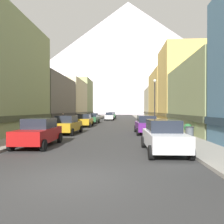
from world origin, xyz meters
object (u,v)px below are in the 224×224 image
at_px(car_driving_1, 109,116).
at_px(pedestrian_0, 63,120).
at_px(car_left_1, 67,125).
at_px(streetlamp_right, 155,96).
at_px(car_left_3, 92,118).
at_px(car_right_1, 146,125).
at_px(car_driving_0, 112,115).
at_px(car_left_2, 85,120).
at_px(car_right_0, 164,136).
at_px(potted_plant_0, 188,129).
at_px(trash_bin_right, 189,133).
at_px(car_left_0, 39,132).

relative_size(car_driving_1, pedestrian_0, 2.52).
distance_m(car_left_1, streetlamp_right, 11.18).
distance_m(car_left_3, car_right_1, 17.55).
height_order(car_left_3, car_driving_0, same).
height_order(car_left_2, car_driving_0, same).
distance_m(car_right_0, car_right_1, 9.29).
relative_size(car_driving_1, potted_plant_0, 4.25).
relative_size(car_left_2, car_driving_1, 1.01).
distance_m(car_driving_0, trash_bin_right, 43.04).
height_order(car_left_1, car_left_2, same).
relative_size(potted_plant_0, streetlamp_right, 0.18).
height_order(car_left_2, trash_bin_right, car_left_2).
distance_m(car_right_0, potted_plant_0, 7.28).
relative_size(car_right_1, pedestrian_0, 2.54).
bearing_deg(car_right_0, trash_bin_right, 56.89).
distance_m(car_left_1, car_driving_0, 37.61).
distance_m(car_left_1, car_left_3, 16.44).
relative_size(car_left_2, car_driving_0, 1.01).
height_order(car_driving_1, trash_bin_right, car_driving_1).
height_order(pedestrian_0, streetlamp_right, streetlamp_right).
distance_m(car_left_2, car_left_3, 7.33).
height_order(car_left_2, car_driving_1, same).
bearing_deg(car_left_1, car_driving_1, 85.48).
distance_m(car_left_3, pedestrian_0, 9.72).
bearing_deg(car_right_0, pedestrian_0, 122.63).
distance_m(car_left_1, car_driving_1, 27.96).
bearing_deg(car_right_0, car_left_1, 131.25).
height_order(car_left_0, car_left_3, same).
height_order(car_driving_1, pedestrian_0, pedestrian_0).
xyz_separation_m(car_left_1, streetlamp_right, (9.15, 5.63, 3.09)).
bearing_deg(car_right_1, car_driving_1, 101.21).
height_order(car_left_1, streetlamp_right, streetlamp_right).
relative_size(car_left_0, car_left_1, 1.00).
bearing_deg(car_left_2, car_driving_0, 85.58).
bearing_deg(car_left_3, car_left_2, -90.00).
bearing_deg(car_left_1, car_left_0, -89.99).
height_order(car_left_2, potted_plant_0, car_left_2).
relative_size(trash_bin_right, pedestrian_0, 0.56).
bearing_deg(car_left_2, car_driving_1, 83.32).
xyz_separation_m(car_left_2, pedestrian_0, (-2.45, -2.08, 0.06)).
xyz_separation_m(trash_bin_right, pedestrian_0, (-12.60, 11.78, 0.32)).
height_order(car_left_1, car_left_3, same).
bearing_deg(potted_plant_0, car_right_1, 139.31).
relative_size(car_left_3, pedestrian_0, 2.53).
distance_m(car_left_3, car_driving_1, 11.64).
bearing_deg(car_left_0, pedestrian_0, 99.92).
bearing_deg(streetlamp_right, trash_bin_right, -84.50).
bearing_deg(car_left_3, car_right_0, -73.16).
distance_m(potted_plant_0, streetlamp_right, 8.56).
bearing_deg(car_left_3, pedestrian_0, -104.60).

